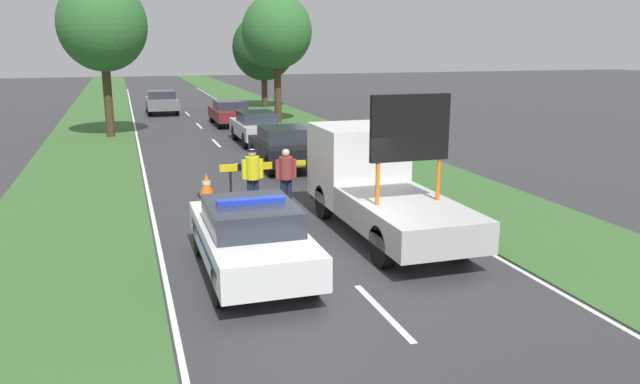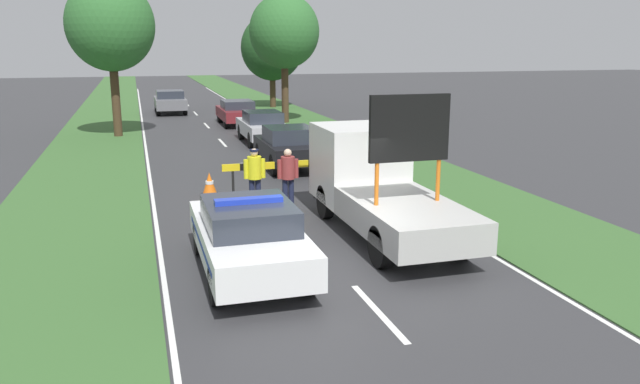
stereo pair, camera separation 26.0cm
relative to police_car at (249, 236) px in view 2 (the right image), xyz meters
name	(u,v)px [view 2 (the right image)]	position (x,y,z in m)	size (l,w,h in m)	color
ground_plane	(340,271)	(1.74, -0.43, -0.75)	(160.00, 160.00, 0.00)	#333335
lane_markings	(218,137)	(1.74, 18.38, -0.75)	(6.86, 70.38, 0.01)	silver
grass_verge_left	(98,138)	(-3.73, 19.57, -0.74)	(3.98, 120.00, 0.03)	#38602D
grass_verge_right	(320,130)	(7.21, 19.57, -0.74)	(3.98, 120.00, 0.03)	#38602D
police_car	(249,236)	(0.00, 0.00, 0.00)	(1.86, 4.58, 1.54)	white
work_truck	(376,182)	(3.48, 2.17, 0.40)	(2.04, 6.06, 3.37)	white
road_barrier	(274,169)	(1.72, 5.51, 0.19)	(2.96, 0.08, 1.13)	black
police_officer	(255,173)	(1.03, 4.84, 0.23)	(0.59, 0.38, 1.65)	#191E38
pedestrian_civilian	(288,174)	(1.90, 4.62, 0.21)	(0.59, 0.37, 1.63)	#191E38
traffic_cone_near_police	(224,217)	(-0.06, 3.19, -0.48)	(0.40, 0.40, 0.55)	black
traffic_cone_centre_front	(210,184)	(0.01, 6.68, -0.41)	(0.50, 0.50, 0.69)	black
queued_car_sedan_black	(289,146)	(3.25, 10.11, 0.03)	(1.84, 3.99, 1.50)	black
queued_car_sedan_silver	(263,126)	(3.49, 16.09, 0.01)	(1.73, 4.31, 1.44)	#B2B2B7
queued_car_wagon_maroon	(237,112)	(3.45, 22.99, -0.04)	(1.85, 4.34, 1.35)	maroon
queued_car_suv_grey	(170,101)	(0.21, 30.06, 0.02)	(1.89, 4.31, 1.47)	slate
roadside_tree_near_left	(110,26)	(-2.83, 20.08, 4.46)	(4.07, 4.07, 7.38)	#42301E
roadside_tree_near_right	(272,48)	(7.38, 31.91, 3.37)	(4.30, 4.30, 6.39)	#42301E
roadside_tree_mid_left	(284,32)	(6.18, 23.04, 4.27)	(3.86, 3.86, 7.08)	#42301E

